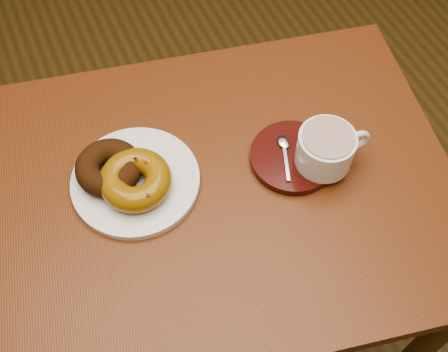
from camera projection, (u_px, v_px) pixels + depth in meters
name	position (u px, v px, depth m)	size (l,w,h in m)	color
ground	(246.00, 206.00, 1.90)	(6.00, 6.00, 0.00)	brown
cafe_table	(215.00, 220.00, 1.10)	(0.97, 0.80, 0.81)	#623015
donut_plate	(136.00, 181.00, 0.99)	(0.23, 0.23, 0.01)	white
donut_cinnamon	(109.00, 168.00, 0.97)	(0.12, 0.12, 0.04)	#351A0A
donut_caramel	(136.00, 180.00, 0.96)	(0.15, 0.15, 0.05)	#8F600F
saucer	(293.00, 157.00, 1.02)	(0.16, 0.16, 0.02)	#350A07
coffee_cup	(326.00, 148.00, 0.97)	(0.13, 0.10, 0.07)	white
teaspoon	(284.00, 146.00, 1.02)	(0.04, 0.09, 0.01)	silver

